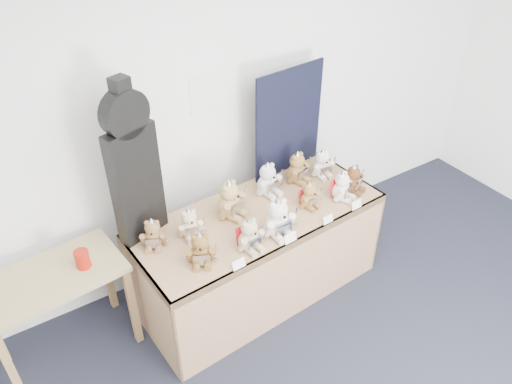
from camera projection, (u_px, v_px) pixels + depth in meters
room_shell at (203, 95)px, 3.62m from camera, size 6.00×6.00×6.00m
display_table at (265, 237)px, 3.75m from camera, size 1.95×0.92×0.79m
side_table at (55, 289)px, 3.30m from camera, size 0.96×0.59×0.76m
guitar_case at (133, 165)px, 3.19m from camera, size 0.37×0.21×1.16m
navy_board at (289, 121)px, 3.94m from camera, size 0.66×0.09×0.89m
red_cup at (82, 259)px, 3.26m from camera, size 0.10×0.10×0.13m
teddy_front_far_left at (201, 250)px, 3.22m from camera, size 0.21×0.21×0.27m
teddy_front_left at (250, 236)px, 3.34m from camera, size 0.22×0.19×0.27m
teddy_front_centre at (278, 219)px, 3.44m from camera, size 0.26×0.21×0.33m
teddy_front_right at (310, 196)px, 3.73m from camera, size 0.19×0.16×0.23m
teddy_front_far_right at (342, 187)px, 3.80m from camera, size 0.22×0.21×0.26m
teddy_front_end at (353, 180)px, 3.88m from camera, size 0.21×0.20×0.26m
teddy_back_left at (190, 224)px, 3.45m from camera, size 0.20×0.17×0.25m
teddy_back_centre_left at (230, 201)px, 3.61m from camera, size 0.27×0.26×0.33m
teddy_back_centre_right at (268, 180)px, 3.85m from camera, size 0.24×0.21×0.29m
teddy_back_right at (298, 169)px, 3.99m from camera, size 0.24×0.22×0.29m
teddy_back_end at (322, 165)px, 4.06m from camera, size 0.21×0.17×0.26m
teddy_back_far_left at (153, 235)px, 3.36m from camera, size 0.20×0.20×0.25m
entry_card_a at (239, 264)px, 3.22m from camera, size 0.10×0.03×0.07m
entry_card_b at (290, 238)px, 3.42m from camera, size 0.10×0.03×0.07m
entry_card_c at (328, 219)px, 3.59m from camera, size 0.09×0.02×0.06m
entry_card_d at (357, 205)px, 3.73m from camera, size 0.10×0.03×0.07m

